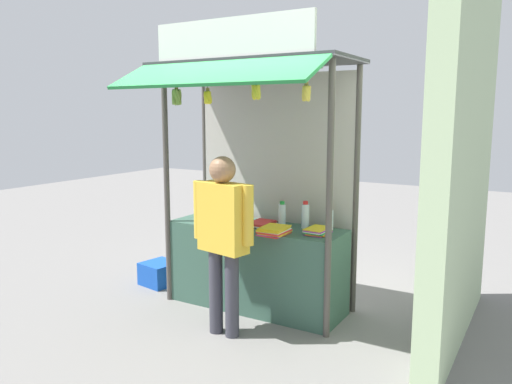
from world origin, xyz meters
TOP-DOWN VIEW (x-y plane):
  - ground_plane at (0.00, 0.00)m, footprint 20.00×20.00m
  - stall_counter at (0.00, 0.00)m, footprint 1.85×0.60m
  - stall_structure at (0.00, 0.09)m, footprint 2.05×1.43m
  - water_bottle_rear_center at (0.49, 0.14)m, footprint 0.08×0.08m
  - water_bottle_front_left at (0.26, 0.08)m, footprint 0.07×0.07m
  - water_bottle_far_right at (0.73, 0.21)m, footprint 0.06×0.06m
  - magazine_stack_far_left at (0.35, -0.24)m, footprint 0.27×0.32m
  - magazine_stack_back_left at (-0.25, -0.23)m, footprint 0.21×0.31m
  - magazine_stack_mid_left at (0.70, -0.02)m, footprint 0.22×0.30m
  - magazine_stack_center at (0.06, 0.01)m, footprint 0.24×0.32m
  - banana_bunch_inner_right at (0.24, -0.40)m, footprint 0.10×0.09m
  - banana_bunch_rightmost at (-0.30, -0.40)m, footprint 0.09×0.09m
  - banana_bunch_inner_left at (-0.68, -0.40)m, footprint 0.12×0.12m
  - banana_bunch_leftmost at (0.73, -0.40)m, footprint 0.10×0.10m
  - vendor_person at (0.09, -0.73)m, footprint 0.63×0.28m
  - plastic_crate at (-1.35, 0.02)m, footprint 0.44×0.44m
  - neighbour_wall at (1.92, 0.30)m, footprint 0.20×2.40m

SIDE VIEW (x-z plane):
  - ground_plane at x=0.00m, z-range 0.00..0.00m
  - plastic_crate at x=-1.35m, z-range 0.00..0.27m
  - stall_counter at x=0.00m, z-range 0.00..0.88m
  - magazine_stack_center at x=0.06m, z-range 0.88..0.92m
  - magazine_stack_mid_left at x=0.70m, z-range 0.88..0.94m
  - magazine_stack_far_left at x=0.35m, z-range 0.88..0.95m
  - magazine_stack_back_left at x=-0.25m, z-range 0.88..0.96m
  - water_bottle_far_right at x=0.73m, z-range 0.87..1.10m
  - vendor_person at x=0.09m, z-range 0.17..1.82m
  - water_bottle_front_left at x=0.26m, z-range 0.87..1.14m
  - water_bottle_rear_center at x=0.49m, z-range 0.87..1.15m
  - neighbour_wall at x=1.92m, z-range 0.00..3.22m
  - stall_structure at x=0.00m, z-range 0.27..3.15m
  - banana_bunch_rightmost at x=-0.30m, z-range 2.03..2.32m
  - banana_bunch_inner_left at x=-0.68m, z-range 2.04..2.34m
  - banana_bunch_leftmost at x=0.73m, z-range 2.06..2.33m
  - banana_bunch_inner_right at x=0.24m, z-range 2.09..2.35m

